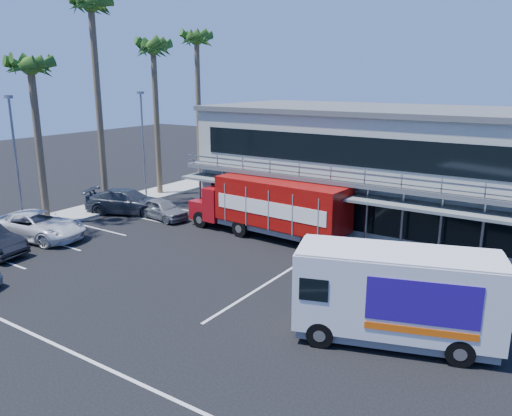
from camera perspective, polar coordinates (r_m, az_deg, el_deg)
The scene contains 14 objects.
ground at distance 22.00m, azimuth -6.92°, elevation -9.67°, with size 120.00×120.00×0.00m, color black.
building at distance 32.20m, azimuth 14.71°, elevation 4.56°, with size 22.40×12.00×7.30m.
curb_strip at distance 36.35m, azimuth -18.93°, elevation -0.41°, with size 3.00×32.00×0.16m, color #A5A399.
palm_c at distance 33.44m, azimuth -24.30°, elevation 13.72°, with size 2.80×2.80×10.75m.
palm_d at distance 36.82m, azimuth -18.26°, elevation 19.84°, with size 2.80×2.80×14.75m.
palm_e at distance 39.65m, azimuth -11.64°, elevation 16.59°, with size 2.80×2.80×12.25m.
palm_f at distance 44.02m, azimuth -6.79°, elevation 17.72°, with size 2.80×2.80×13.25m.
light_pole_near at distance 32.11m, azimuth -25.74°, elevation 5.10°, with size 0.50×0.25×8.09m.
light_pole_far at distance 38.12m, azimuth -12.77°, elevation 7.47°, with size 0.50×0.25×8.09m.
red_truck at distance 28.75m, azimuth 1.74°, elevation 0.27°, with size 10.34×3.05×3.44m.
white_van at distance 18.08m, azimuth 15.72°, elevation -9.54°, with size 7.25×4.40×3.35m.
parked_car_c at distance 31.32m, azimuth -23.70°, elevation -1.84°, with size 2.67×5.78×1.61m, color silver.
parked_car_d at distance 35.27m, azimuth -14.49°, elevation 0.73°, with size 2.32×5.71×1.66m, color #292E37.
parked_car_e at distance 33.37m, azimuth -10.65°, elevation -0.11°, with size 1.58×3.93×1.34m, color slate.
Camera 1 is at (13.19, -15.13, 9.00)m, focal length 35.00 mm.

